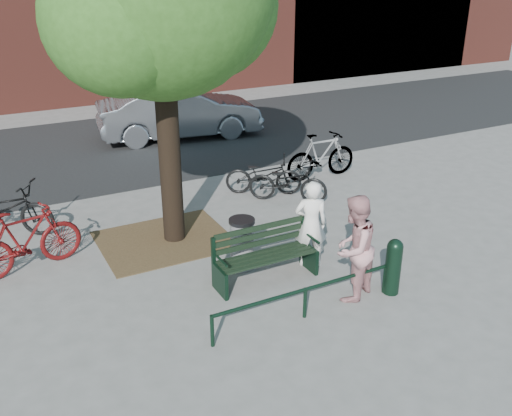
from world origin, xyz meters
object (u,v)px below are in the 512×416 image
park_bench (264,253)px  parked_car (179,112)px  bollard (393,265)px  litter_bin (242,243)px  person_right (354,248)px  bicycle_c (288,182)px  person_left (311,224)px

park_bench → parked_car: 8.69m
bollard → litter_bin: bollard is taller
litter_bin → parked_car: size_ratio=0.19×
person_right → parked_car: 9.67m
park_bench → litter_bin: park_bench is taller
bollard → bicycle_c: 4.06m
person_right → bicycle_c: bearing=-131.5°
person_right → litter_bin: person_right is taller
parked_car → person_left: bearing=-177.2°
person_left → bollard: person_left is taller
litter_bin → bicycle_c: (2.21, 2.18, -0.00)m
person_left → parked_car: bearing=-70.3°
park_bench → bollard: size_ratio=1.83×
person_left → bicycle_c: (1.11, 2.63, -0.32)m
bollard → person_left: bearing=114.8°
park_bench → bollard: bearing=-39.8°
person_left → litter_bin: (-1.09, 0.45, -0.31)m
person_left → litter_bin: size_ratio=1.70×
bicycle_c → parked_car: (-0.31, 5.80, 0.33)m
bollard → parked_car: size_ratio=0.20×
park_bench → bicycle_c: 3.40m
person_right → bicycle_c: size_ratio=0.99×
bicycle_c → bollard: bearing=-146.6°
person_left → bollard: (0.65, -1.40, -0.27)m
bicycle_c → parked_car: 5.82m
bollard → bicycle_c: bearing=83.5°
litter_bin → parked_car: (1.90, 7.98, 0.32)m
park_bench → person_left: size_ratio=1.12×
bollard → litter_bin: 2.55m
park_bench → bollard: 2.08m
park_bench → parked_car: (1.75, 8.51, 0.31)m
litter_bin → person_right: bearing=-56.4°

